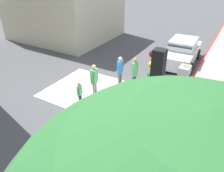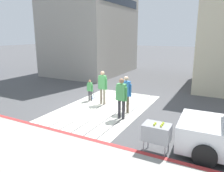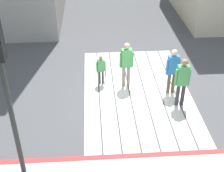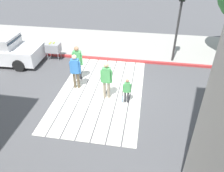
{
  "view_description": "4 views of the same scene",
  "coord_description": "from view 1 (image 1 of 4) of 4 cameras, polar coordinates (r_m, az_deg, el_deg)",
  "views": [
    {
      "loc": [
        -5.06,
        8.05,
        5.96
      ],
      "look_at": [
        -0.56,
        0.42,
        0.95
      ],
      "focal_mm": 35.55,
      "sensor_mm": 36.0,
      "label": 1
    },
    {
      "loc": [
        -8.73,
        -4.98,
        3.53
      ],
      "look_at": [
        0.64,
        -0.09,
        0.99
      ],
      "focal_mm": 34.45,
      "sensor_mm": 36.0,
      "label": 2
    },
    {
      "loc": [
        -9.46,
        1.56,
        6.49
      ],
      "look_at": [
        -0.78,
        0.96,
        0.82
      ],
      "focal_mm": 50.94,
      "sensor_mm": 36.0,
      "label": 3
    },
    {
      "loc": [
        8.35,
        1.92,
        5.86
      ],
      "look_at": [
        0.71,
        0.64,
        0.8
      ],
      "focal_mm": 35.38,
      "sensor_mm": 36.0,
      "label": 4
    }
  ],
  "objects": [
    {
      "name": "traffic_light_corner",
      "position": [
        5.64,
        10.83,
        -2.31
      ],
      "size": [
        0.39,
        0.28,
        4.24
      ],
      "color": "#2D2D2D",
      "rests_on": "ground"
    },
    {
      "name": "pedestrian_child_with_racket",
      "position": [
        10.35,
        -8.29,
        -1.66
      ],
      "size": [
        0.29,
        0.38,
        1.18
      ],
      "color": "#333338",
      "rests_on": "ground"
    },
    {
      "name": "ground_plane",
      "position": [
        11.22,
        -1.36,
        -2.59
      ],
      "size": [
        120.0,
        120.0,
        0.0
      ],
      "primitive_type": "plane",
      "color": "#4C4C4F"
    },
    {
      "name": "curb_painted",
      "position": [
        10.14,
        14.59,
        -7.17
      ],
      "size": [
        0.16,
        40.0,
        0.13
      ],
      "primitive_type": "cube",
      "color": "#BC3333",
      "rests_on": "ground"
    },
    {
      "name": "crosswalk_stripes",
      "position": [
        11.22,
        -1.36,
        -2.57
      ],
      "size": [
        6.4,
        3.8,
        0.01
      ],
      "color": "silver",
      "rests_on": "ground"
    },
    {
      "name": "pedestrian_adult_side",
      "position": [
        11.6,
        2.09,
        4.2
      ],
      "size": [
        0.26,
        0.5,
        1.72
      ],
      "color": "brown",
      "rests_on": "ground"
    },
    {
      "name": "car_parked_near_curb",
      "position": [
        15.41,
        17.44,
        8.31
      ],
      "size": [
        2.1,
        4.36,
        1.57
      ],
      "color": "white",
      "rests_on": "ground"
    },
    {
      "name": "pedestrian_adult_lead",
      "position": [
        11.39,
        5.84,
        3.72
      ],
      "size": [
        0.24,
        0.52,
        1.78
      ],
      "color": "#333338",
      "rests_on": "ground"
    },
    {
      "name": "pedestrian_adult_trailing",
      "position": [
        10.68,
        -4.58,
        1.85
      ],
      "size": [
        0.25,
        0.51,
        1.75
      ],
      "color": "gray",
      "rests_on": "ground"
    },
    {
      "name": "tennis_ball_cart",
      "position": [
        12.82,
        18.14,
        3.72
      ],
      "size": [
        0.56,
        0.8,
        1.02
      ],
      "color": "#99999E",
      "rests_on": "ground"
    }
  ]
}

